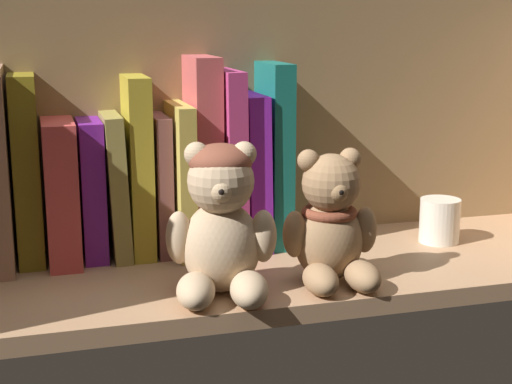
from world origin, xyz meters
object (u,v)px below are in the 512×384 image
(book_2, at_px, (0,166))
(teddy_bear_smaller, at_px, (331,227))
(book_12, at_px, (248,169))
(teddy_bear_larger, at_px, (221,223))
(book_8, at_px, (159,183))
(book_11, at_px, (226,159))
(book_6, at_px, (115,184))
(book_3, at_px, (27,169))
(book_5, at_px, (91,188))
(book_9, at_px, (178,176))
(book_10, at_px, (201,153))
(book_13, at_px, (271,153))
(book_7, at_px, (137,165))
(book_4, at_px, (60,189))
(pillar_candle, at_px, (440,221))

(book_2, bearing_deg, teddy_bear_smaller, -26.74)
(book_12, relative_size, teddy_bear_larger, 1.20)
(book_8, height_order, book_11, book_11)
(book_2, bearing_deg, book_6, 0.00)
(book_3, distance_m, book_5, 0.08)
(book_9, distance_m, book_11, 0.06)
(book_6, relative_size, teddy_bear_smaller, 1.18)
(book_10, bearing_deg, book_13, 0.00)
(book_5, distance_m, teddy_bear_larger, 0.21)
(book_7, bearing_deg, book_12, -0.00)
(book_6, height_order, teddy_bear_smaller, book_6)
(book_9, bearing_deg, book_13, -0.00)
(teddy_bear_smaller, bearing_deg, book_9, 128.07)
(teddy_bear_smaller, bearing_deg, book_4, 148.00)
(book_10, relative_size, book_13, 1.04)
(book_7, height_order, book_10, book_10)
(book_2, relative_size, book_6, 1.34)
(book_10, height_order, teddy_bear_larger, book_10)
(book_13, bearing_deg, teddy_bear_larger, -121.80)
(book_6, relative_size, book_12, 0.90)
(book_5, xyz_separation_m, book_12, (0.19, -0.00, 0.01))
(teddy_bear_larger, distance_m, pillar_candle, 0.33)
(book_7, relative_size, book_13, 0.94)
(book_3, height_order, book_13, book_13)
(book_6, bearing_deg, book_2, -180.00)
(book_8, height_order, book_12, book_12)
(book_13, bearing_deg, pillar_candle, -18.44)
(book_3, height_order, book_5, book_3)
(book_7, distance_m, pillar_candle, 0.38)
(book_2, xyz_separation_m, book_7, (0.15, 0.00, -0.01))
(pillar_candle, bearing_deg, book_9, 168.12)
(book_3, xyz_separation_m, book_9, (0.17, 0.00, -0.02))
(book_4, xyz_separation_m, teddy_bear_larger, (0.15, -0.17, -0.01))
(book_3, xyz_separation_m, book_6, (0.10, 0.00, -0.02))
(book_2, height_order, book_8, book_2)
(book_5, bearing_deg, pillar_candle, -9.04)
(book_13, distance_m, teddy_bear_smaller, 0.18)
(book_2, relative_size, book_9, 1.26)
(book_2, distance_m, book_7, 0.15)
(book_3, bearing_deg, teddy_bear_larger, -42.44)
(book_6, xyz_separation_m, book_7, (0.03, 0.00, 0.02))
(book_5, relative_size, teddy_bear_smaller, 1.13)
(book_2, height_order, book_11, book_2)
(book_3, height_order, book_9, book_3)
(book_4, distance_m, book_8, 0.12)
(book_9, height_order, book_13, book_13)
(book_10, xyz_separation_m, pillar_candle, (0.29, -0.07, -0.09))
(book_11, xyz_separation_m, book_13, (0.06, -0.00, 0.00))
(teddy_bear_larger, relative_size, pillar_candle, 2.82)
(pillar_candle, bearing_deg, book_7, 169.65)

